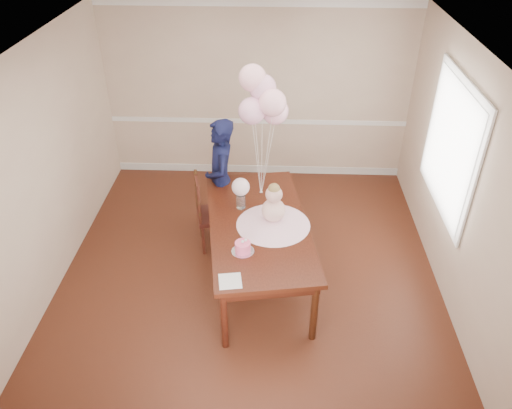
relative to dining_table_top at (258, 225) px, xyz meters
name	(u,v)px	position (x,y,z in m)	size (l,w,h in m)	color
floor	(249,275)	(-0.11, 0.03, -0.79)	(4.50, 5.00, 0.00)	#38170E
ceiling	(247,54)	(-0.11, 0.03, 1.91)	(4.50, 5.00, 0.02)	white
wall_back	(258,93)	(-0.11, 2.53, 0.56)	(4.50, 0.02, 2.70)	tan
wall_front	(227,380)	(-0.11, -2.47, 0.56)	(4.50, 0.02, 2.70)	tan
wall_left	(41,176)	(-2.36, 0.03, 0.56)	(0.02, 5.00, 2.70)	tan
wall_right	(462,185)	(2.14, 0.03, 0.56)	(0.02, 5.00, 2.70)	tan
chair_rail_trim	(258,121)	(-0.11, 2.52, 0.11)	(4.50, 0.02, 0.07)	white
crown_molding	(258,2)	(-0.11, 2.52, 1.84)	(4.50, 0.02, 0.12)	white
baseboard_trim	(258,169)	(-0.11, 2.52, -0.73)	(4.50, 0.02, 0.12)	silver
window_frame	(451,146)	(2.12, 0.53, 0.76)	(0.02, 1.66, 1.56)	white
window_blinds	(449,146)	(2.10, 0.53, 0.76)	(0.01, 1.50, 1.40)	silver
dining_table_top	(258,225)	(0.00, 0.00, 0.00)	(1.09, 2.17, 0.05)	black
table_apron	(258,230)	(0.00, 0.00, -0.08)	(0.98, 2.06, 0.11)	black
table_leg_fl	(224,320)	(-0.29, -1.06, -0.41)	(0.08, 0.08, 0.76)	black
table_leg_fr	(314,312)	(0.61, -0.92, -0.41)	(0.08, 0.08, 0.76)	black
table_leg_bl	(215,207)	(-0.61, 0.92, -0.41)	(0.08, 0.08, 0.76)	black
table_leg_br	(283,203)	(0.29, 1.06, -0.41)	(0.08, 0.08, 0.76)	black
baby_skirt	(273,221)	(0.17, -0.03, 0.08)	(0.82, 0.82, 0.11)	#E9ACC2
baby_torso	(274,210)	(0.17, -0.03, 0.22)	(0.26, 0.26, 0.26)	pink
baby_head	(274,194)	(0.17, -0.03, 0.43)	(0.18, 0.18, 0.18)	tan
baby_hair	(274,189)	(0.17, -0.03, 0.49)	(0.13, 0.13, 0.13)	olive
cake_platter	(243,251)	(-0.14, -0.52, 0.03)	(0.24, 0.24, 0.01)	silver
birthday_cake	(243,247)	(-0.14, -0.52, 0.09)	(0.16, 0.16, 0.11)	#F34C7E
cake_flower_a	(243,242)	(-0.14, -0.52, 0.16)	(0.03, 0.03, 0.03)	silver
cake_flower_b	(246,240)	(-0.11, -0.49, 0.16)	(0.03, 0.03, 0.03)	silver
rose_vase_near	(241,201)	(-0.21, 0.30, 0.11)	(0.11, 0.11, 0.17)	silver
roses_near	(241,187)	(-0.21, 0.30, 0.31)	(0.21, 0.21, 0.21)	beige
napkin	(230,281)	(-0.23, -0.97, 0.03)	(0.22, 0.22, 0.01)	silver
balloon_weight	(261,193)	(0.01, 0.61, 0.04)	(0.04, 0.04, 0.02)	white
balloon_a	(252,111)	(-0.09, 0.59, 1.11)	(0.30, 0.30, 0.30)	#E2A0C1
balloon_b	(272,103)	(0.13, 0.57, 1.22)	(0.30, 0.30, 0.30)	#F6AEC0
balloon_c	(263,88)	(0.02, 0.72, 1.33)	(0.30, 0.30, 0.30)	#D798B6
balloon_d	(253,78)	(-0.09, 0.72, 1.44)	(0.30, 0.30, 0.30)	#EDA7B5
balloon_e	(275,111)	(0.16, 0.72, 1.06)	(0.30, 0.30, 0.30)	#FCB2CD
balloon_ribbon_a	(257,160)	(-0.04, 0.60, 0.49)	(0.00, 0.00, 0.91)	white
balloon_ribbon_b	(266,157)	(0.07, 0.59, 0.55)	(0.00, 0.00, 1.02)	silver
balloon_ribbon_c	(262,149)	(0.02, 0.66, 0.60)	(0.00, 0.00, 1.13)	white
balloon_ribbon_d	(257,145)	(-0.04, 0.66, 0.66)	(0.00, 0.00, 1.24)	white
balloon_ribbon_e	(268,160)	(0.09, 0.66, 0.47)	(0.00, 0.00, 0.86)	white
dining_chair_seat	(215,215)	(-0.57, 0.64, -0.33)	(0.44, 0.44, 0.05)	#38130F
chair_leg_fl	(204,240)	(-0.70, 0.42, -0.57)	(0.04, 0.04, 0.43)	#3C1710
chair_leg_fr	(232,237)	(-0.35, 0.50, -0.57)	(0.04, 0.04, 0.43)	black
chair_leg_bl	(201,223)	(-0.78, 0.77, -0.57)	(0.04, 0.04, 0.43)	#351C0E
chair_leg_br	(228,220)	(-0.43, 0.85, -0.57)	(0.04, 0.04, 0.43)	#381A0F
chair_back_post_l	(199,205)	(-0.72, 0.41, -0.04)	(0.04, 0.04, 0.57)	#39170F
chair_back_post_r	(197,190)	(-0.80, 0.77, -0.04)	(0.04, 0.04, 0.57)	#39210F
chair_slat_low	(199,205)	(-0.76, 0.59, -0.16)	(0.03, 0.40, 0.05)	#321B0D
chair_slat_mid	(198,195)	(-0.76, 0.59, 0.00)	(0.03, 0.40, 0.05)	#371C0F
chair_slat_top	(197,183)	(-0.76, 0.59, 0.16)	(0.03, 0.40, 0.05)	#39150F
woman	(221,180)	(-0.51, 0.88, 0.04)	(0.60, 0.40, 1.64)	black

